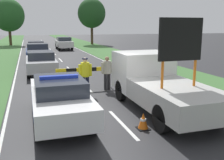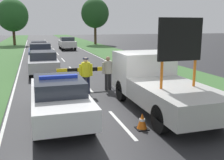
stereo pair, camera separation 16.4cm
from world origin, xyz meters
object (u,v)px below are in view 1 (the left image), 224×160
(traffic_cone_centre_front, at_px, (67,81))
(traffic_cone_behind_barrier, at_px, (134,85))
(road_barrier, at_px, (87,71))
(roadside_tree_near_left, at_px, (92,13))
(police_officer, at_px, (85,73))
(queued_car_sedan_silver, at_px, (41,62))
(work_truck, at_px, (157,82))
(police_car, at_px, (59,97))
(traffic_cone_near_police, at_px, (118,81))
(traffic_cone_near_truck, at_px, (143,121))
(queued_car_wagon_maroon, at_px, (36,48))
(pedestrian_civilian, at_px, (107,70))
(roadside_tree_near_right, at_px, (9,15))
(queued_car_van_white, at_px, (64,43))
(queued_car_hatch_blue, at_px, (38,53))

(traffic_cone_centre_front, height_order, traffic_cone_behind_barrier, traffic_cone_centre_front)
(road_barrier, xyz_separation_m, roadside_tree_near_left, (7.57, 30.52, 4.18))
(police_officer, xyz_separation_m, queued_car_sedan_silver, (-1.71, 6.30, -0.26))
(road_barrier, bearing_deg, traffic_cone_behind_barrier, -23.00)
(work_truck, bearing_deg, police_car, 5.04)
(road_barrier, xyz_separation_m, traffic_cone_near_police, (1.74, 0.03, -0.64))
(traffic_cone_centre_front, bearing_deg, traffic_cone_behind_barrier, -27.22)
(road_barrier, bearing_deg, traffic_cone_near_truck, -84.61)
(traffic_cone_near_police, relative_size, queued_car_sedan_silver, 0.12)
(traffic_cone_near_police, bearing_deg, queued_car_wagon_maroon, 103.01)
(work_truck, relative_size, pedestrian_civilian, 3.42)
(pedestrian_civilian, height_order, roadside_tree_near_right, roadside_tree_near_right)
(queued_car_wagon_maroon, xyz_separation_m, queued_car_van_white, (3.80, 6.51, 0.07))
(traffic_cone_near_police, distance_m, queued_car_sedan_silver, 6.38)
(queued_car_wagon_maroon, bearing_deg, queued_car_sedan_silver, 89.82)
(police_officer, distance_m, queued_car_hatch_blue, 11.95)
(work_truck, height_order, queued_car_sedan_silver, work_truck)
(work_truck, bearing_deg, pedestrian_civilian, -70.97)
(pedestrian_civilian, bearing_deg, queued_car_hatch_blue, 127.66)
(traffic_cone_near_truck, height_order, traffic_cone_behind_barrier, traffic_cone_behind_barrier)
(traffic_cone_centre_front, relative_size, queued_car_sedan_silver, 0.14)
(roadside_tree_near_left, bearing_deg, queued_car_sedan_silver, -110.71)
(police_officer, distance_m, queued_car_van_white, 23.83)
(police_car, distance_m, work_truck, 3.84)
(traffic_cone_near_truck, relative_size, traffic_cone_behind_barrier, 0.99)
(police_car, bearing_deg, queued_car_hatch_blue, 86.19)
(work_truck, bearing_deg, queued_car_sedan_silver, -64.40)
(pedestrian_civilian, relative_size, queued_car_wagon_maroon, 0.39)
(police_officer, distance_m, traffic_cone_behind_barrier, 2.66)
(police_officer, distance_m, queued_car_sedan_silver, 6.53)
(traffic_cone_behind_barrier, bearing_deg, work_truck, -94.76)
(queued_car_wagon_maroon, relative_size, queued_car_van_white, 0.95)
(traffic_cone_centre_front, bearing_deg, traffic_cone_near_police, -13.87)
(traffic_cone_near_police, distance_m, queued_car_hatch_blue, 11.32)
(work_truck, distance_m, roadside_tree_near_left, 35.14)
(police_car, relative_size, traffic_cone_centre_front, 7.98)
(road_barrier, height_order, traffic_cone_centre_front, road_barrier)
(police_car, distance_m, traffic_cone_centre_front, 4.94)
(traffic_cone_near_police, height_order, queued_car_hatch_blue, queued_car_hatch_blue)
(traffic_cone_centre_front, xyz_separation_m, queued_car_wagon_maroon, (-1.04, 15.41, 0.50))
(traffic_cone_centre_front, relative_size, queued_car_wagon_maroon, 0.14)
(work_truck, height_order, queued_car_hatch_blue, work_truck)
(queued_car_hatch_blue, bearing_deg, police_car, 90.61)
(queued_car_sedan_silver, bearing_deg, traffic_cone_near_truck, 103.18)
(police_officer, xyz_separation_m, traffic_cone_centre_front, (-0.63, 1.82, -0.74))
(traffic_cone_centre_front, bearing_deg, queued_car_sedan_silver, 103.45)
(pedestrian_civilian, distance_m, traffic_cone_near_police, 1.21)
(police_car, distance_m, queued_car_wagon_maroon, 20.24)
(road_barrier, distance_m, pedestrian_civilian, 1.08)
(police_car, height_order, queued_car_hatch_blue, queued_car_hatch_blue)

